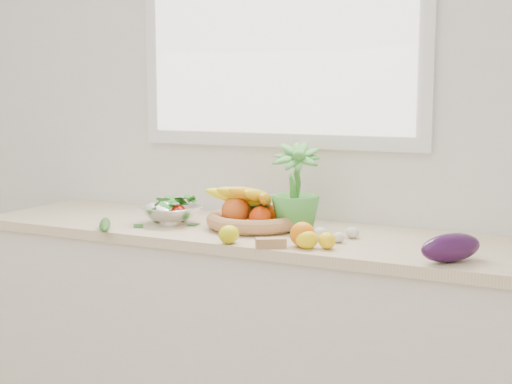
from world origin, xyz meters
The scene contains 20 objects.
back_wall centered at (0.00, 2.25, 1.35)m, with size 4.50×0.02×2.70m, color white.
counter_cabinet centered at (0.00, 1.95, 0.43)m, with size 2.20×0.58×0.86m, color silver.
countertop centered at (0.00, 1.95, 0.88)m, with size 2.24×0.62×0.04m, color beige.
window_frame centered at (0.00, 2.23, 1.75)m, with size 1.30×0.03×1.10m, color white.
window_pane centered at (0.00, 2.21, 1.75)m, with size 1.18×0.01×0.98m, color white.
orange_loose centered at (0.33, 1.74, 0.94)m, with size 0.09×0.09×0.09m, color orange.
lemon_a centered at (0.07, 1.67, 0.93)m, with size 0.07×0.08×0.07m, color #D1C90B.
lemon_b centered at (0.35, 1.72, 0.93)m, with size 0.06×0.08×0.06m, color yellow.
lemon_c centered at (0.41, 1.75, 0.93)m, with size 0.06×0.07×0.06m, color yellow.
apple centered at (-0.30, 1.91, 0.94)m, with size 0.08×0.08×0.08m, color #AD170D.
ginger centered at (0.23, 1.68, 0.92)m, with size 0.11×0.04×0.03m, color #AE7B57.
garlic_a centered at (0.33, 1.89, 0.92)m, with size 0.05×0.05×0.04m, color beige.
garlic_b centered at (0.43, 1.95, 0.92)m, with size 0.05×0.05×0.04m, color silver.
garlic_c centered at (0.41, 1.86, 0.92)m, with size 0.05×0.05×0.04m, color silver.
eggplant centered at (0.83, 1.75, 0.95)m, with size 0.09×0.23×0.09m, color #32103B.
cucumber centered at (-0.48, 1.67, 0.92)m, with size 0.04×0.23×0.04m, color #1B5218.
radish centered at (-0.48, 1.68, 0.92)m, with size 0.03×0.03×0.03m, color #C9194C.
potted_herb centered at (0.18, 2.00, 1.07)m, with size 0.19×0.19×0.34m, color green.
fruit_basket centered at (0.02, 1.97, 0.95)m, with size 0.47×0.47×0.19m.
colander_with_spinach centered at (-0.32, 1.89, 0.96)m, with size 0.25×0.25×0.12m.
Camera 1 is at (1.26, -0.50, 1.44)m, focal length 50.00 mm.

